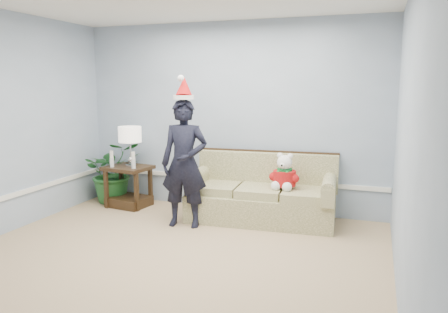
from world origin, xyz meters
TOP-DOWN VIEW (x-y plane):
  - room_shell at (0.00, 0.00)m, footprint 4.54×5.04m
  - wainscot_trim at (-1.18, 1.18)m, footprint 4.49×4.99m
  - sofa at (0.60, 2.09)m, footprint 1.99×0.95m
  - side_table at (-1.46, 2.08)m, footprint 0.70×0.61m
  - table_lamp at (-1.40, 2.06)m, footprint 0.34×0.34m
  - candle_pair at (-1.47, 1.94)m, footprint 0.43×0.06m
  - houseplant at (-1.81, 2.22)m, footprint 1.14×1.12m
  - man at (-0.28, 1.51)m, footprint 0.65×0.48m
  - santa_hat at (-0.28, 1.53)m, footprint 0.33×0.35m
  - teddy_bear at (0.92, 1.99)m, footprint 0.32×0.35m

SIDE VIEW (x-z plane):
  - side_table at x=-1.46m, z-range -0.07..0.54m
  - sofa at x=0.60m, z-range -0.13..0.77m
  - wainscot_trim at x=-1.18m, z-range 0.42..0.48m
  - houseplant at x=-1.81m, z-range 0.00..0.95m
  - teddy_bear at x=0.92m, z-range 0.41..0.89m
  - candle_pair at x=-1.47m, z-range 0.60..0.85m
  - man at x=-0.28m, z-range 0.00..1.64m
  - table_lamp at x=-1.40m, z-range 0.77..1.37m
  - room_shell at x=0.00m, z-range -0.02..2.72m
  - santa_hat at x=-0.28m, z-range 1.61..1.92m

